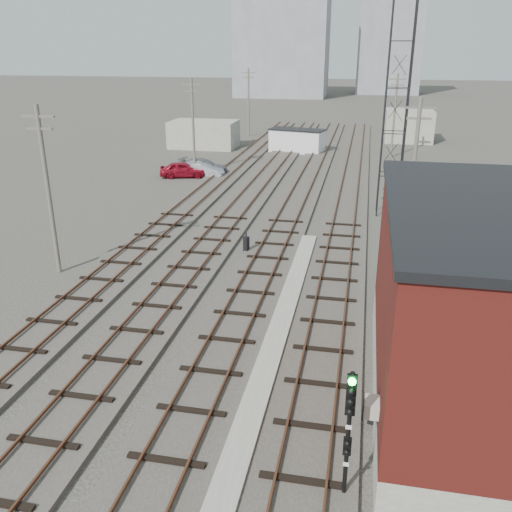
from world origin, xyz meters
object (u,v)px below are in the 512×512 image
(car_silver, at_px, (204,170))
(car_grey, at_px, (203,166))
(site_trailer, at_px, (297,141))
(switch_stand, at_px, (246,244))
(car_red, at_px, (183,170))
(signal_mast, at_px, (349,428))

(car_silver, relative_size, car_grey, 0.78)
(site_trailer, height_order, car_grey, site_trailer)
(switch_stand, distance_m, car_silver, 21.19)
(site_trailer, relative_size, car_grey, 1.41)
(car_red, bearing_deg, switch_stand, -166.55)
(car_grey, bearing_deg, signal_mast, -149.46)
(signal_mast, xyz_separation_m, switch_stand, (-6.68, 18.04, -1.78))
(switch_stand, bearing_deg, car_grey, 137.49)
(switch_stand, xyz_separation_m, car_grey, (-8.83, 20.76, 0.12))
(site_trailer, bearing_deg, car_silver, -102.34)
(signal_mast, distance_m, car_silver, 40.45)
(signal_mast, relative_size, switch_stand, 3.24)
(site_trailer, bearing_deg, signal_mast, -67.94)
(signal_mast, bearing_deg, site_trailer, 98.75)
(car_red, height_order, car_silver, car_red)
(signal_mast, xyz_separation_m, car_grey, (-15.52, 38.80, -1.66))
(car_red, bearing_deg, signal_mast, -170.51)
(signal_mast, bearing_deg, car_red, 114.74)
(car_silver, bearing_deg, car_red, 113.50)
(signal_mast, xyz_separation_m, site_trailer, (-8.03, 52.17, -1.01))
(car_red, relative_size, car_silver, 1.15)
(switch_stand, bearing_deg, car_silver, 137.78)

